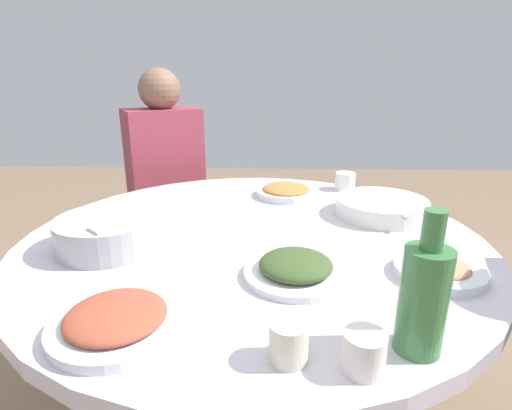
{
  "coord_description": "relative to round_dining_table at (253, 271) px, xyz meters",
  "views": [
    {
      "loc": [
        -1.1,
        -0.04,
        1.21
      ],
      "look_at": [
        0.02,
        -0.01,
        0.83
      ],
      "focal_mm": 28.44,
      "sensor_mm": 36.0,
      "label": 1
    }
  ],
  "objects": [
    {
      "name": "tea_cup_far",
      "position": [
        -0.56,
        -0.2,
        0.15
      ],
      "size": [
        0.07,
        0.07,
        0.07
      ],
      "primitive_type": "cylinder",
      "color": "white",
      "rests_on": "round_dining_table"
    },
    {
      "name": "dish_stirfry",
      "position": [
        -0.46,
        0.24,
        0.14
      ],
      "size": [
        0.25,
        0.25,
        0.05
      ],
      "color": "silver",
      "rests_on": "round_dining_table"
    },
    {
      "name": "diner_right",
      "position": [
        0.79,
        0.46,
        0.15
      ],
      "size": [
        0.45,
        0.45,
        0.76
      ],
      "color": "#2D333D",
      "rests_on": "stool_for_diner_right"
    },
    {
      "name": "tea_cup_side",
      "position": [
        -0.54,
        -0.08,
        0.15
      ],
      "size": [
        0.07,
        0.07,
        0.07
      ],
      "primitive_type": "cylinder",
      "color": "beige",
      "rests_on": "round_dining_table"
    },
    {
      "name": "soup_bowl",
      "position": [
        0.18,
        -0.42,
        0.15
      ],
      "size": [
        0.33,
        0.3,
        0.06
      ],
      "color": "white",
      "rests_on": "round_dining_table"
    },
    {
      "name": "dish_greens",
      "position": [
        -0.25,
        -0.11,
        0.14
      ],
      "size": [
        0.24,
        0.24,
        0.06
      ],
      "color": "white",
      "rests_on": "round_dining_table"
    },
    {
      "name": "tea_cup_near",
      "position": [
        0.49,
        -0.35,
        0.15
      ],
      "size": [
        0.08,
        0.08,
        0.07
      ],
      "primitive_type": "cylinder",
      "color": "white",
      "rests_on": "round_dining_table"
    },
    {
      "name": "green_bottle",
      "position": [
        -0.5,
        -0.3,
        0.22
      ],
      "size": [
        0.08,
        0.08,
        0.26
      ],
      "color": "#3B783F",
      "rests_on": "round_dining_table"
    },
    {
      "name": "round_dining_table",
      "position": [
        0.0,
        0.0,
        0.0
      ],
      "size": [
        1.33,
        1.33,
        0.75
      ],
      "color": "#99999E",
      "rests_on": "ground"
    },
    {
      "name": "dish_shrimp",
      "position": [
        -0.23,
        -0.45,
        0.13
      ],
      "size": [
        0.21,
        0.21,
        0.04
      ],
      "color": "silver",
      "rests_on": "round_dining_table"
    },
    {
      "name": "dish_tofu_braise",
      "position": [
        0.39,
        -0.11,
        0.14
      ],
      "size": [
        0.23,
        0.23,
        0.04
      ],
      "color": "white",
      "rests_on": "round_dining_table"
    },
    {
      "name": "rice_bowl",
      "position": [
        -0.1,
        0.39,
        0.16
      ],
      "size": [
        0.28,
        0.28,
        0.09
      ],
      "color": "#B2B5BA",
      "rests_on": "round_dining_table"
    },
    {
      "name": "stool_for_diner_right",
      "position": [
        0.79,
        0.46,
        -0.4
      ],
      "size": [
        0.36,
        0.36,
        0.46
      ],
      "primitive_type": "cylinder",
      "color": "brown",
      "rests_on": "ground"
    }
  ]
}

